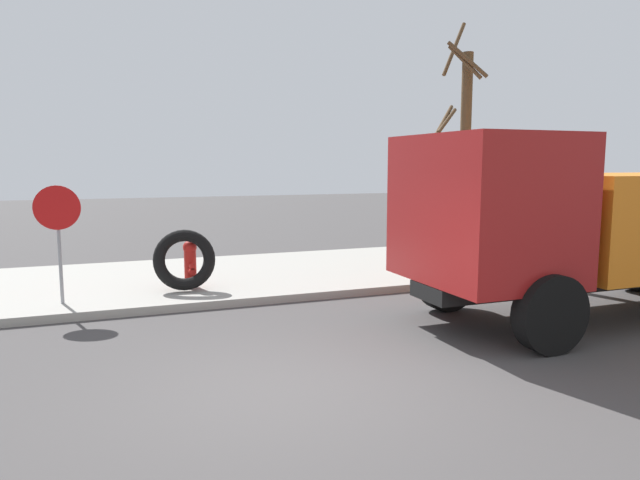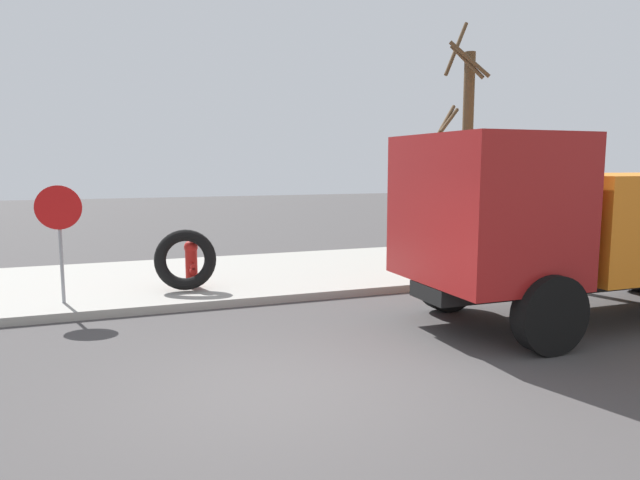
% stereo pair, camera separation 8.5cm
% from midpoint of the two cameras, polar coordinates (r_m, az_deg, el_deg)
% --- Properties ---
extents(ground_plane, '(80.00, 80.00, 0.00)m').
position_cam_midpoint_polar(ground_plane, '(6.86, -3.33, -14.52)').
color(ground_plane, '#423F3F').
extents(sidewalk_curb, '(36.00, 5.00, 0.15)m').
position_cam_midpoint_polar(sidewalk_curb, '(12.96, -11.82, -3.76)').
color(sidewalk_curb, '#99968E').
rests_on(sidewalk_curb, ground).
extents(fire_hydrant, '(0.27, 0.61, 0.93)m').
position_cam_midpoint_polar(fire_hydrant, '(11.68, -12.32, -2.15)').
color(fire_hydrant, red).
rests_on(fire_hydrant, sidewalk_curb).
extents(loose_tire, '(1.25, 0.75, 1.19)m').
position_cam_midpoint_polar(loose_tire, '(11.41, -12.89, -1.89)').
color(loose_tire, black).
rests_on(loose_tire, sidewalk_curb).
extents(stop_sign, '(0.76, 0.08, 2.06)m').
position_cam_midpoint_polar(stop_sign, '(10.91, -24.05, 1.61)').
color(stop_sign, gray).
rests_on(stop_sign, sidewalk_curb).
extents(dump_truck_orange, '(7.01, 2.81, 3.00)m').
position_cam_midpoint_polar(dump_truck_orange, '(10.67, 26.08, 1.58)').
color(dump_truck_orange, orange).
rests_on(dump_truck_orange, ground).
extents(bare_tree, '(1.07, 1.47, 5.76)m').
position_cam_midpoint_polar(bare_tree, '(14.24, 14.27, 8.51)').
color(bare_tree, '#4C3823').
rests_on(bare_tree, sidewalk_curb).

